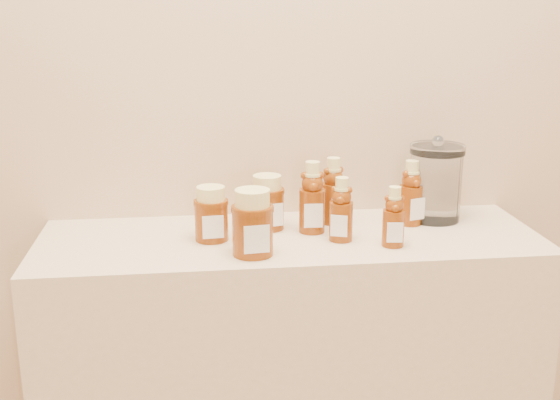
{
  "coord_description": "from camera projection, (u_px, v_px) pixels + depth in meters",
  "views": [
    {
      "loc": [
        -0.22,
        -0.02,
        1.44
      ],
      "look_at": [
        -0.03,
        1.52,
        1.0
      ],
      "focal_mm": 45.0,
      "sensor_mm": 36.0,
      "label": 1
    }
  ],
  "objects": [
    {
      "name": "honey_jar_left",
      "position": [
        211.0,
        214.0,
        1.64
      ],
      "size": [
        0.09,
        0.09,
        0.13
      ],
      "primitive_type": null,
      "rotation": [
        0.0,
        0.0,
        0.07
      ],
      "color": "#642707",
      "rests_on": "display_table"
    },
    {
      "name": "bear_bottle_back_right",
      "position": [
        411.0,
        189.0,
        1.75
      ],
      "size": [
        0.08,
        0.08,
        0.18
      ],
      "primitive_type": null,
      "rotation": [
        0.0,
        0.0,
        0.32
      ],
      "color": "#642707",
      "rests_on": "display_table"
    },
    {
      "name": "bear_bottle_back_left",
      "position": [
        312.0,
        193.0,
        1.69
      ],
      "size": [
        0.07,
        0.07,
        0.2
      ],
      "primitive_type": null,
      "rotation": [
        0.0,
        0.0,
        -0.05
      ],
      "color": "#642707",
      "rests_on": "display_table"
    },
    {
      "name": "honey_jar_front",
      "position": [
        253.0,
        222.0,
        1.54
      ],
      "size": [
        0.1,
        0.1,
        0.15
      ],
      "primitive_type": null,
      "rotation": [
        0.0,
        0.0,
        0.11
      ],
      "color": "#642707",
      "rests_on": "display_table"
    },
    {
      "name": "wall_back",
      "position": [
        280.0,
        40.0,
        1.75
      ],
      "size": [
        3.5,
        0.02,
        2.7
      ],
      "primitive_type": "cube",
      "color": "#C9AE88",
      "rests_on": "ground"
    },
    {
      "name": "glass_canister",
      "position": [
        436.0,
        179.0,
        1.78
      ],
      "size": [
        0.18,
        0.18,
        0.21
      ],
      "primitive_type": null,
      "rotation": [
        0.0,
        0.0,
        -0.35
      ],
      "color": "white",
      "rests_on": "display_table"
    },
    {
      "name": "bear_bottle_front_right",
      "position": [
        394.0,
        213.0,
        1.59
      ],
      "size": [
        0.06,
        0.06,
        0.16
      ],
      "primitive_type": null,
      "rotation": [
        0.0,
        0.0,
        -0.13
      ],
      "color": "#642707",
      "rests_on": "display_table"
    },
    {
      "name": "bear_bottle_back_mid",
      "position": [
        333.0,
        186.0,
        1.76
      ],
      "size": [
        0.08,
        0.08,
        0.19
      ],
      "primitive_type": null,
      "rotation": [
        0.0,
        0.0,
        0.35
      ],
      "color": "#642707",
      "rests_on": "display_table"
    },
    {
      "name": "bear_bottle_front_left",
      "position": [
        341.0,
        205.0,
        1.63
      ],
      "size": [
        0.08,
        0.08,
        0.17
      ],
      "primitive_type": null,
      "rotation": [
        0.0,
        0.0,
        -0.37
      ],
      "color": "#642707",
      "rests_on": "display_table"
    },
    {
      "name": "honey_jar_back",
      "position": [
        267.0,
        202.0,
        1.72
      ],
      "size": [
        0.1,
        0.1,
        0.13
      ],
      "primitive_type": null,
      "rotation": [
        0.0,
        0.0,
        0.24
      ],
      "color": "#642707",
      "rests_on": "display_table"
    }
  ]
}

